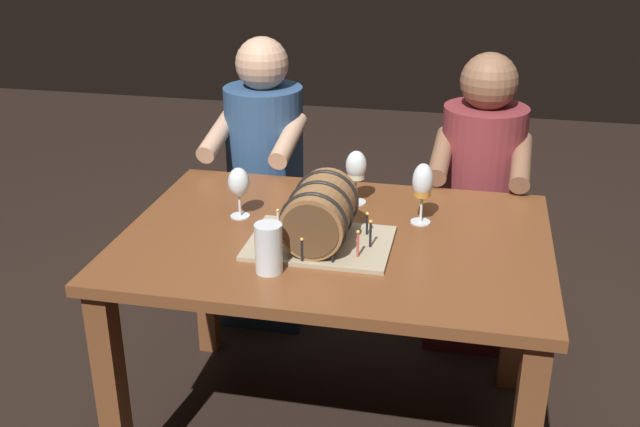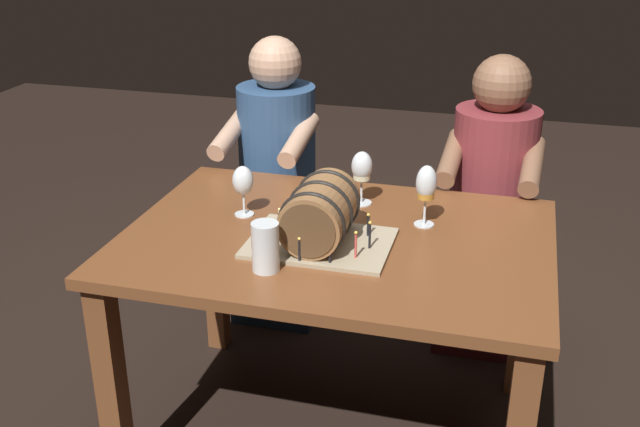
{
  "view_description": "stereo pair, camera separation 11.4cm",
  "coord_description": "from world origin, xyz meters",
  "px_view_note": "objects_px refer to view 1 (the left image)",
  "views": [
    {
      "loc": [
        0.38,
        -2.02,
        1.7
      ],
      "look_at": [
        -0.03,
        -0.07,
        0.83
      ],
      "focal_mm": 42.42,
      "sensor_mm": 36.0,
      "label": 1
    },
    {
      "loc": [
        0.49,
        -2.0,
        1.7
      ],
      "look_at": [
        -0.03,
        -0.07,
        0.83
      ],
      "focal_mm": 42.42,
      "sensor_mm": 36.0,
      "label": 2
    }
  ],
  "objects_px": {
    "beer_pint": "(269,250)",
    "wine_glass_amber": "(423,184)",
    "wine_glass_empty": "(239,183)",
    "person_seated_right": "(477,218)",
    "person_seated_left": "(266,198)",
    "barrel_cake": "(320,216)",
    "dining_table": "(335,268)",
    "wine_glass_white": "(356,168)"
  },
  "relations": [
    {
      "from": "beer_pint",
      "to": "wine_glass_amber",
      "type": "bearing_deg",
      "value": 47.59
    },
    {
      "from": "wine_glass_empty",
      "to": "person_seated_right",
      "type": "bearing_deg",
      "value": 40.37
    },
    {
      "from": "beer_pint",
      "to": "person_seated_left",
      "type": "bearing_deg",
      "value": 106.58
    },
    {
      "from": "wine_glass_empty",
      "to": "person_seated_right",
      "type": "distance_m",
      "value": 1.03
    },
    {
      "from": "beer_pint",
      "to": "person_seated_left",
      "type": "distance_m",
      "value": 1.05
    },
    {
      "from": "barrel_cake",
      "to": "wine_glass_empty",
      "type": "xyz_separation_m",
      "value": [
        -0.29,
        0.15,
        0.02
      ]
    },
    {
      "from": "wine_glass_empty",
      "to": "beer_pint",
      "type": "relative_size",
      "value": 1.18
    },
    {
      "from": "wine_glass_empty",
      "to": "person_seated_right",
      "type": "xyz_separation_m",
      "value": [
        0.74,
        0.63,
        -0.32
      ]
    },
    {
      "from": "dining_table",
      "to": "person_seated_right",
      "type": "height_order",
      "value": "person_seated_right"
    },
    {
      "from": "wine_glass_amber",
      "to": "beer_pint",
      "type": "xyz_separation_m",
      "value": [
        -0.38,
        -0.41,
        -0.07
      ]
    },
    {
      "from": "wine_glass_empty",
      "to": "person_seated_left",
      "type": "height_order",
      "value": "person_seated_left"
    },
    {
      "from": "person_seated_left",
      "to": "dining_table",
      "type": "bearing_deg",
      "value": -59.18
    },
    {
      "from": "wine_glass_empty",
      "to": "person_seated_right",
      "type": "height_order",
      "value": "person_seated_right"
    },
    {
      "from": "dining_table",
      "to": "wine_glass_amber",
      "type": "bearing_deg",
      "value": 31.22
    },
    {
      "from": "wine_glass_amber",
      "to": "barrel_cake",
      "type": "bearing_deg",
      "value": -141.09
    },
    {
      "from": "dining_table",
      "to": "barrel_cake",
      "type": "xyz_separation_m",
      "value": [
        -0.03,
        -0.07,
        0.2
      ]
    },
    {
      "from": "barrel_cake",
      "to": "person_seated_left",
      "type": "bearing_deg",
      "value": 116.55
    },
    {
      "from": "wine_glass_empty",
      "to": "beer_pint",
      "type": "distance_m",
      "value": 0.39
    },
    {
      "from": "wine_glass_amber",
      "to": "dining_table",
      "type": "bearing_deg",
      "value": -148.78
    },
    {
      "from": "dining_table",
      "to": "barrel_cake",
      "type": "distance_m",
      "value": 0.22
    },
    {
      "from": "wine_glass_white",
      "to": "wine_glass_empty",
      "type": "xyz_separation_m",
      "value": [
        -0.34,
        -0.19,
        -0.01
      ]
    },
    {
      "from": "wine_glass_white",
      "to": "person_seated_left",
      "type": "distance_m",
      "value": 0.7
    },
    {
      "from": "wine_glass_amber",
      "to": "wine_glass_empty",
      "type": "bearing_deg",
      "value": -172.68
    },
    {
      "from": "dining_table",
      "to": "wine_glass_amber",
      "type": "height_order",
      "value": "wine_glass_amber"
    },
    {
      "from": "wine_glass_empty",
      "to": "person_seated_left",
      "type": "bearing_deg",
      "value": 98.93
    },
    {
      "from": "wine_glass_white",
      "to": "person_seated_right",
      "type": "xyz_separation_m",
      "value": [
        0.4,
        0.44,
        -0.33
      ]
    },
    {
      "from": "wine_glass_empty",
      "to": "beer_pint",
      "type": "xyz_separation_m",
      "value": [
        0.19,
        -0.34,
        -0.05
      ]
    },
    {
      "from": "wine_glass_amber",
      "to": "person_seated_left",
      "type": "xyz_separation_m",
      "value": [
        -0.66,
        0.56,
        -0.33
      ]
    },
    {
      "from": "wine_glass_amber",
      "to": "person_seated_left",
      "type": "height_order",
      "value": "person_seated_left"
    },
    {
      "from": "wine_glass_white",
      "to": "wine_glass_empty",
      "type": "relative_size",
      "value": 1.1
    },
    {
      "from": "wine_glass_amber",
      "to": "person_seated_right",
      "type": "height_order",
      "value": "person_seated_right"
    },
    {
      "from": "wine_glass_white",
      "to": "barrel_cake",
      "type": "bearing_deg",
      "value": -98.18
    },
    {
      "from": "beer_pint",
      "to": "barrel_cake",
      "type": "bearing_deg",
      "value": 61.9
    },
    {
      "from": "person_seated_left",
      "to": "wine_glass_empty",
      "type": "bearing_deg",
      "value": -81.07
    },
    {
      "from": "dining_table",
      "to": "person_seated_left",
      "type": "distance_m",
      "value": 0.83
    },
    {
      "from": "beer_pint",
      "to": "person_seated_left",
      "type": "relative_size",
      "value": 0.12
    },
    {
      "from": "dining_table",
      "to": "wine_glass_amber",
      "type": "xyz_separation_m",
      "value": [
        0.24,
        0.15,
        0.24
      ]
    },
    {
      "from": "barrel_cake",
      "to": "dining_table",
      "type": "bearing_deg",
      "value": 67.02
    },
    {
      "from": "dining_table",
      "to": "person_seated_left",
      "type": "xyz_separation_m",
      "value": [
        -0.42,
        0.71,
        -0.09
      ]
    },
    {
      "from": "beer_pint",
      "to": "person_seated_right",
      "type": "height_order",
      "value": "person_seated_right"
    },
    {
      "from": "wine_glass_amber",
      "to": "person_seated_right",
      "type": "relative_size",
      "value": 0.17
    },
    {
      "from": "barrel_cake",
      "to": "wine_glass_white",
      "type": "relative_size",
      "value": 2.31
    }
  ]
}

